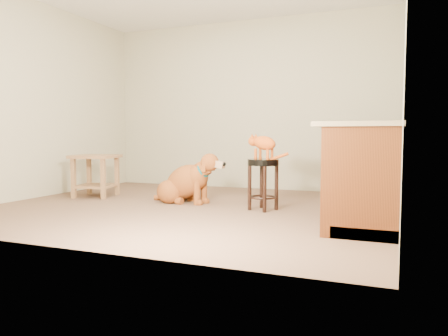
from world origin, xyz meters
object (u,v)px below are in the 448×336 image
at_px(wood_stool, 365,171).
at_px(tabby_kitten, 263,144).
at_px(side_table, 96,169).
at_px(golden_retriever, 186,183).
at_px(padded_stool, 263,174).

bearing_deg(wood_stool, tabby_kitten, -136.55).
distance_m(side_table, golden_retriever, 1.39).
relative_size(wood_stool, golden_retriever, 0.74).
relative_size(wood_stool, tabby_kitten, 1.55).
bearing_deg(tabby_kitten, wood_stool, 65.04).
height_order(padded_stool, golden_retriever, golden_retriever).
height_order(side_table, tabby_kitten, tabby_kitten).
distance_m(golden_retriever, tabby_kitten, 1.14).
distance_m(padded_stool, side_table, 2.41).
relative_size(padded_stool, side_table, 0.89).
xyz_separation_m(wood_stool, tabby_kitten, (-1.02, -0.97, 0.34)).
distance_m(wood_stool, side_table, 3.51).
bearing_deg(side_table, padded_stool, -4.13).
bearing_deg(padded_stool, wood_stool, 43.90).
relative_size(wood_stool, side_table, 1.19).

